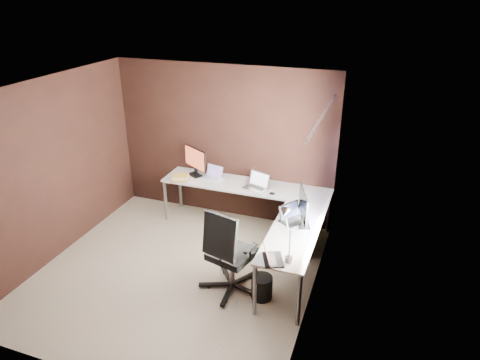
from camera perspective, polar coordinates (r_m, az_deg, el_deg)
name	(u,v)px	position (r m, az deg, el deg)	size (l,w,h in m)	color
room	(198,190)	(5.26, -5.64, -1.29)	(3.60, 3.60, 2.50)	#B6A18E
desk	(259,204)	(6.18, 2.59, -3.24)	(2.65, 2.25, 0.73)	white
drawer_pedestal	(299,230)	(6.34, 7.92, -6.62)	(0.42, 0.50, 0.60)	white
monitor_left	(195,160)	(6.91, -5.99, 2.66)	(0.48, 0.29, 0.47)	black
monitor_right	(303,207)	(5.48, 8.46, -3.52)	(0.24, 0.56, 0.48)	black
laptop_white	(213,176)	(6.85, -3.63, 0.58)	(0.34, 0.28, 0.20)	white
laptop_silver	(257,185)	(6.52, 2.27, -0.65)	(0.43, 0.36, 0.24)	silver
laptop_black_big	(292,217)	(5.68, 6.93, -4.91)	(0.39, 0.41, 0.22)	black
laptop_black_small	(270,257)	(4.89, 4.09, -10.19)	(0.32, 0.37, 0.21)	black
book_stack	(180,178)	(6.84, -7.99, 0.28)	(0.32, 0.28, 0.09)	#AB7B5C
mouse_left	(181,179)	(6.85, -7.86, 0.09)	(0.08, 0.05, 0.03)	black
mouse_corner	(272,193)	(6.34, 4.31, -1.80)	(0.09, 0.06, 0.04)	black
desk_lamp	(286,228)	(4.76, 6.14, -6.35)	(0.20, 0.23, 0.63)	slate
office_chair	(230,267)	(5.47, -1.33, -11.49)	(0.65, 0.67, 1.16)	black
wastebasket	(262,287)	(5.46, 2.93, -14.09)	(0.26, 0.26, 0.30)	black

